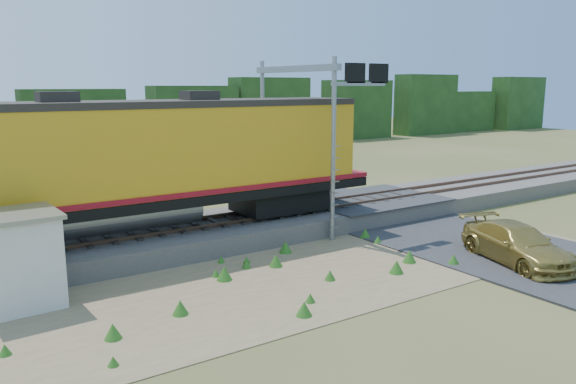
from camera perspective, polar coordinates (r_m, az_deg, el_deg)
ground at (r=20.31m, az=4.92°, el=-7.97°), size 140.00×140.00×0.00m
ballast at (r=24.95m, az=-3.73°, el=-3.43°), size 70.00×5.00×0.80m
rails at (r=24.84m, az=-3.75°, el=-2.36°), size 70.00×1.54×0.16m
dirt_shoulder at (r=19.57m, az=-0.64°, el=-8.62°), size 26.00×8.00×0.03m
road at (r=25.55m, az=16.23°, el=-4.23°), size 7.00×66.00×0.86m
tree_line_north at (r=54.42m, az=-21.11°, el=6.44°), size 130.00×3.00×6.50m
weed_clumps at (r=18.52m, az=-3.89°, el=-9.85°), size 15.00×6.20×0.56m
locomotive at (r=22.02m, az=-17.24°, el=3.00°), size 21.69×3.31×5.59m
shed at (r=18.55m, az=-25.82°, el=-6.18°), size 2.52×2.52×2.86m
signal_gantry at (r=25.13m, az=2.37°, el=8.95°), size 3.04×6.20×7.68m
car at (r=22.56m, az=22.23°, el=-4.93°), size 3.34×5.33×1.44m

